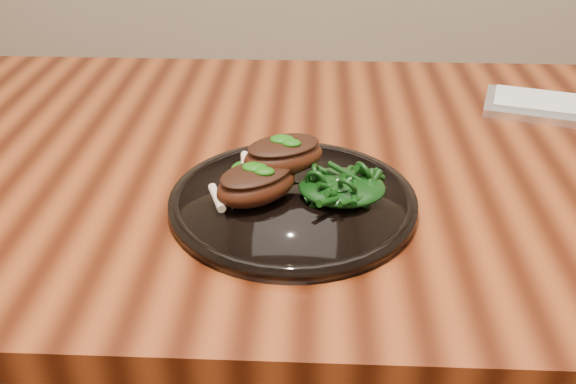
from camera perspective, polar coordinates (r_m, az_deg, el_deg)
The scene contains 6 objects.
desk at distance 0.95m, azimuth 5.29°, elevation -1.13°, with size 1.60×0.80×0.75m.
plate at distance 0.78m, azimuth 0.44°, elevation -0.83°, with size 0.30×0.30×0.02m.
lamb_chop_front at distance 0.75m, azimuth -2.87°, elevation 0.81°, with size 0.12×0.12×0.05m.
lamb_chop_back at distance 0.78m, azimuth -0.45°, elevation 3.35°, with size 0.12×0.10×0.05m.
herb_smear at distance 0.83m, azimuth -1.97°, elevation 2.14°, with size 0.09×0.06×0.01m, color #0C4307.
greens_heap at distance 0.77m, azimuth 4.84°, elevation 0.88°, with size 0.11×0.10×0.04m.
Camera 1 is at (-0.05, -0.81, 1.16)m, focal length 40.00 mm.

